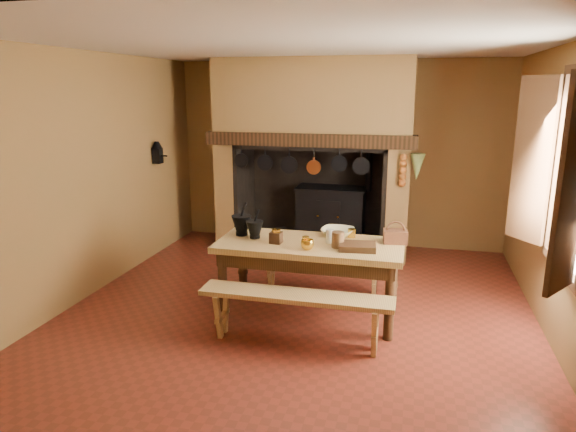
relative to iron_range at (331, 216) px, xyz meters
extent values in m
plane|color=maroon|center=(0.04, -2.45, -0.48)|extent=(5.50, 5.50, 0.00)
plane|color=silver|center=(0.04, -2.45, 2.32)|extent=(5.50, 5.50, 0.00)
cube|color=brown|center=(0.04, 0.30, 0.92)|extent=(5.00, 0.02, 2.80)
cube|color=brown|center=(-2.46, -2.45, 0.92)|extent=(0.02, 5.50, 2.80)
cube|color=brown|center=(2.54, -2.45, 0.92)|extent=(0.02, 5.50, 2.80)
cube|color=brown|center=(0.04, -5.20, 0.92)|extent=(5.00, 0.02, 2.80)
cube|color=brown|center=(-1.51, -0.15, 0.92)|extent=(0.30, 0.90, 2.80)
cube|color=brown|center=(0.99, -0.15, 0.92)|extent=(0.30, 0.90, 2.80)
cube|color=brown|center=(-0.26, -0.15, 1.72)|extent=(2.20, 0.90, 1.20)
cube|color=black|center=(-0.26, -0.55, 1.21)|extent=(2.95, 0.22, 0.18)
cube|color=black|center=(-0.26, 0.27, 0.32)|extent=(2.20, 0.06, 1.60)
cube|color=black|center=(-0.26, -0.15, -0.47)|extent=(2.20, 0.90, 0.02)
cube|color=black|center=(-0.01, 0.00, -0.03)|extent=(1.00, 0.50, 0.90)
cube|color=black|center=(-0.01, -0.02, 0.44)|extent=(1.04, 0.54, 0.04)
cube|color=black|center=(-0.01, -0.26, 0.07)|extent=(0.35, 0.02, 0.45)
cylinder|color=black|center=(0.54, 0.00, 0.77)|extent=(0.10, 0.10, 0.70)
cylinder|color=gold|center=(-0.16, -0.28, 0.07)|extent=(0.03, 0.03, 0.03)
cylinder|color=gold|center=(0.14, -0.28, 0.07)|extent=(0.03, 0.03, 0.03)
cylinder|color=gold|center=(-1.01, -0.15, -0.38)|extent=(0.40, 0.40, 0.20)
cylinder|color=gold|center=(-0.96, -0.40, -0.39)|extent=(0.34, 0.34, 0.18)
cube|color=black|center=(-1.21, -0.05, -0.40)|extent=(0.18, 0.18, 0.16)
cone|color=#5B6931|center=(1.22, -0.66, 0.90)|extent=(0.20, 0.20, 0.35)
cube|color=#351F10|center=(2.49, -2.85, 0.38)|extent=(0.08, 1.16, 0.08)
cube|color=#351F10|center=(2.29, -3.53, 1.22)|extent=(0.29, 0.39, 1.60)
cube|color=#351F10|center=(2.29, -2.17, 1.22)|extent=(0.29, 0.39, 1.60)
cube|color=black|center=(-2.38, -0.90, 0.97)|extent=(0.12, 0.12, 0.22)
cone|color=black|center=(-2.38, -0.90, 1.12)|extent=(0.16, 0.16, 0.10)
cylinder|color=black|center=(-2.29, -0.90, 0.97)|extent=(0.12, 0.02, 0.02)
cube|color=tan|center=(0.18, -2.54, 0.31)|extent=(1.91, 0.85, 0.06)
cube|color=#351F10|center=(0.18, -2.54, 0.21)|extent=(1.79, 0.72, 0.15)
cylinder|color=#351F10|center=(-0.67, -2.86, -0.10)|extent=(0.10, 0.10, 0.77)
cylinder|color=#351F10|center=(1.03, -2.86, -0.10)|extent=(0.10, 0.10, 0.77)
cylinder|color=#351F10|center=(-0.67, -2.22, -0.10)|extent=(0.10, 0.10, 0.77)
cylinder|color=#351F10|center=(1.03, -2.22, -0.10)|extent=(0.10, 0.10, 0.77)
cube|color=tan|center=(0.18, -3.17, 0.01)|extent=(1.83, 0.32, 0.05)
cube|color=tan|center=(0.18, -1.81, -0.07)|extent=(1.55, 0.27, 0.04)
cylinder|color=black|center=(-0.59, -2.45, 0.36)|extent=(0.13, 0.13, 0.04)
cone|color=black|center=(-0.59, -2.45, 0.47)|extent=(0.22, 0.22, 0.18)
cylinder|color=black|center=(-0.57, -2.45, 0.63)|extent=(0.09, 0.05, 0.18)
cylinder|color=black|center=(-0.42, -2.53, 0.36)|extent=(0.11, 0.11, 0.03)
cone|color=black|center=(-0.42, -2.53, 0.46)|extent=(0.19, 0.19, 0.15)
cylinder|color=black|center=(-0.40, -2.53, 0.59)|extent=(0.07, 0.02, 0.15)
cube|color=#351F10|center=(-0.15, -2.64, 0.40)|extent=(0.13, 0.13, 0.12)
cylinder|color=gold|center=(-0.15, -2.64, 0.48)|extent=(0.09, 0.09, 0.03)
cylinder|color=black|center=(-0.10, -2.64, 0.51)|extent=(0.10, 0.03, 0.03)
cylinder|color=gold|center=(0.15, -2.60, 0.39)|extent=(0.09, 0.09, 0.08)
cylinder|color=gold|center=(0.58, -2.25, 0.39)|extent=(0.10, 0.10, 0.09)
imported|color=beige|center=(0.43, -2.23, 0.39)|extent=(0.38, 0.38, 0.09)
cylinder|color=#54371F|center=(0.49, -2.64, 0.42)|extent=(0.16, 0.16, 0.16)
cylinder|color=beige|center=(0.38, -2.50, 0.42)|extent=(0.09, 0.09, 0.14)
cube|color=#4E2717|center=(1.04, -2.34, 0.41)|extent=(0.26, 0.20, 0.13)
torus|color=#4E2717|center=(1.04, -2.34, 0.48)|extent=(0.19, 0.04, 0.19)
cube|color=#351F10|center=(0.69, -2.67, 0.38)|extent=(0.38, 0.29, 0.06)
imported|color=gold|center=(0.21, -2.78, 0.40)|extent=(0.17, 0.17, 0.10)
camera|label=1|loc=(1.19, -7.53, 1.89)|focal=32.00mm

